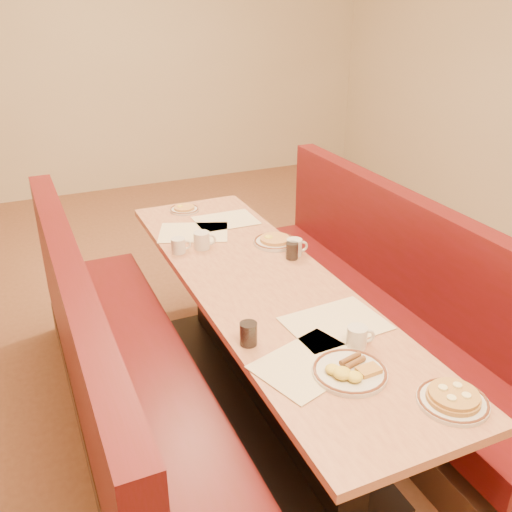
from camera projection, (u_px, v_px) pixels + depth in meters
name	position (u px, v px, depth m)	size (l,w,h in m)	color
ground	(264.00, 404.00, 3.10)	(8.00, 8.00, 0.00)	#9E6647
room_envelope	(266.00, 22.00, 2.27)	(6.04, 8.04, 2.82)	beige
diner_table	(264.00, 347.00, 2.94)	(0.70, 2.50, 0.75)	black
booth_left	(123.00, 385.00, 2.68)	(0.55, 2.50, 1.05)	#4C3326
booth_right	(382.00, 318.00, 3.22)	(0.55, 2.50, 1.05)	#4C3326
placemat_near_left	(310.00, 364.00, 2.18)	(0.40, 0.30, 0.00)	#FFF5C7
placemat_near_right	(335.00, 323.00, 2.44)	(0.41, 0.31, 0.00)	#FFF5C7
placemat_far_left	(194.00, 232.00, 3.34)	(0.40, 0.30, 0.00)	#FFF5C7
placemat_far_right	(226.00, 220.00, 3.51)	(0.37, 0.28, 0.00)	#FFF5C7
pancake_plate	(453.00, 399.00, 1.97)	(0.25, 0.25, 0.06)	silver
eggs_plate	(350.00, 372.00, 2.11)	(0.28, 0.28, 0.06)	silver
extra_plate_mid	(275.00, 241.00, 3.19)	(0.24, 0.24, 0.05)	silver
extra_plate_far	(184.00, 209.00, 3.66)	(0.19, 0.19, 0.04)	silver
coffee_mug_a	(358.00, 337.00, 2.27)	(0.12, 0.08, 0.09)	silver
coffee_mug_b	(202.00, 240.00, 3.13)	(0.12, 0.09, 0.09)	silver
coffee_mug_c	(295.00, 247.00, 3.05)	(0.12, 0.08, 0.09)	silver
coffee_mug_d	(179.00, 245.00, 3.08)	(0.11, 0.08, 0.08)	silver
soda_tumbler_near	(248.00, 334.00, 2.29)	(0.07, 0.07, 0.10)	black
soda_tumbler_mid	(292.00, 251.00, 3.01)	(0.07, 0.07, 0.09)	black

